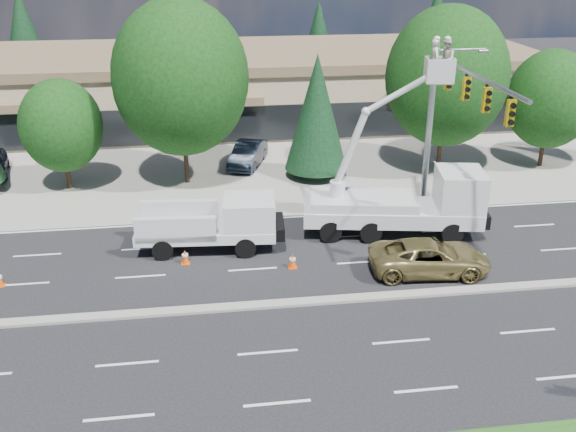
{
  "coord_description": "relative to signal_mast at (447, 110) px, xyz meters",
  "views": [
    {
      "loc": [
        -1.9,
        -22.46,
        13.83
      ],
      "look_at": [
        1.67,
        3.54,
        2.4
      ],
      "focal_mm": 40.0,
      "sensor_mm": 36.0,
      "label": 1
    }
  ],
  "objects": [
    {
      "name": "parked_car_east",
      "position": [
        -9.08,
        10.66,
        -5.29
      ],
      "size": [
        3.08,
        4.95,
        1.54
      ],
      "primitive_type": "imported",
      "rotation": [
        0.0,
        0.0,
        -0.34
      ],
      "color": "black",
      "rests_on": "ground"
    },
    {
      "name": "tree_back_d",
      "position": [
        11.97,
        34.96,
        -0.91
      ],
      "size": [
        4.87,
        4.87,
        9.6
      ],
      "color": "#332114",
      "rests_on": "ground"
    },
    {
      "name": "traffic_cone_d",
      "position": [
        -3.16,
        -3.69,
        -5.72
      ],
      "size": [
        0.4,
        0.4,
        0.7
      ],
      "color": "#E64507",
      "rests_on": "ground"
    },
    {
      "name": "tree_front_e",
      "position": [
        -5.03,
        7.96,
        -1.96
      ],
      "size": [
        3.87,
        3.87,
        7.63
      ],
      "color": "#332114",
      "rests_on": "ground"
    },
    {
      "name": "tree_back_b",
      "position": [
        -14.03,
        34.96,
        -0.74
      ],
      "size": [
        5.03,
        5.03,
        9.91
      ],
      "color": "#332114",
      "rests_on": "ground"
    },
    {
      "name": "traffic_cone_b",
      "position": [
        -13.05,
        -2.83,
        -5.72
      ],
      "size": [
        0.4,
        0.4,
        0.7
      ],
      "color": "#E64507",
      "rests_on": "ground"
    },
    {
      "name": "strip_mall",
      "position": [
        -10.03,
        22.93,
        -3.23
      ],
      "size": [
        50.4,
        15.4,
        5.5
      ],
      "color": "tan",
      "rests_on": "ground"
    },
    {
      "name": "tree_back_a",
      "position": [
        -28.03,
        34.96,
        -0.82
      ],
      "size": [
        4.95,
        4.95,
        9.76
      ],
      "color": "#332114",
      "rests_on": "ground"
    },
    {
      "name": "tree_front_g",
      "position": [
        9.97,
        7.96,
        -1.63
      ],
      "size": [
        5.45,
        5.45,
        7.57
      ],
      "color": "#332114",
      "rests_on": "ground"
    },
    {
      "name": "utility_pickup",
      "position": [
        -11.54,
        -1.38,
        -5.02
      ],
      "size": [
        6.75,
        2.99,
        2.52
      ],
      "rotation": [
        0.0,
        0.0,
        -0.08
      ],
      "color": "silver",
      "rests_on": "ground"
    },
    {
      "name": "bucket_truck",
      "position": [
        -2.08,
        -0.96,
        -4.03
      ],
      "size": [
        9.11,
        4.11,
        9.76
      ],
      "rotation": [
        0.0,
        0.0,
        -0.17
      ],
      "color": "silver",
      "rests_on": "ground"
    },
    {
      "name": "concrete_apron",
      "position": [
        -10.03,
        12.96,
        -6.05
      ],
      "size": [
        140.0,
        22.0,
        0.01
      ],
      "primitive_type": "cube",
      "color": "gray",
      "rests_on": "ground"
    },
    {
      "name": "ground",
      "position": [
        -10.03,
        -7.04,
        -6.06
      ],
      "size": [
        140.0,
        140.0,
        0.0
      ],
      "primitive_type": "plane",
      "color": "black",
      "rests_on": "ground"
    },
    {
      "name": "minivan",
      "position": [
        -2.21,
        -5.17,
        -5.31
      ],
      "size": [
        5.57,
        2.96,
        1.49
      ],
      "primitive_type": "imported",
      "rotation": [
        0.0,
        0.0,
        1.48
      ],
      "color": "olive",
      "rests_on": "ground"
    },
    {
      "name": "tree_front_f",
      "position": [
        2.97,
        7.96,
        -0.01
      ],
      "size": [
        7.44,
        7.44,
        10.33
      ],
      "color": "#332114",
      "rests_on": "ground"
    },
    {
      "name": "tree_back_c",
      "position": [
        -0.03,
        34.96,
        -1.6
      ],
      "size": [
        4.22,
        4.22,
        8.31
      ],
      "color": "#332114",
      "rests_on": "ground"
    },
    {
      "name": "road_median",
      "position": [
        -10.03,
        -7.04,
        -6.0
      ],
      "size": [
        120.0,
        0.55,
        0.12
      ],
      "primitive_type": "cube",
      "color": "gray",
      "rests_on": "ground"
    },
    {
      "name": "traffic_cone_c",
      "position": [
        -8.21,
        -3.9,
        -5.72
      ],
      "size": [
        0.4,
        0.4,
        0.7
      ],
      "color": "#E64507",
      "rests_on": "ground"
    },
    {
      "name": "signal_mast",
      "position": [
        0.0,
        0.0,
        0.0
      ],
      "size": [
        2.76,
        10.16,
        9.0
      ],
      "color": "gray",
      "rests_on": "ground"
    },
    {
      "name": "tree_front_c",
      "position": [
        -20.03,
        7.96,
        -2.23
      ],
      "size": [
        4.72,
        4.72,
        6.54
      ],
      "color": "#332114",
      "rests_on": "ground"
    },
    {
      "name": "tree_front_d",
      "position": [
        -13.03,
        7.96,
        0.35
      ],
      "size": [
        7.89,
        7.89,
        10.94
      ],
      "color": "#332114",
      "rests_on": "ground"
    }
  ]
}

